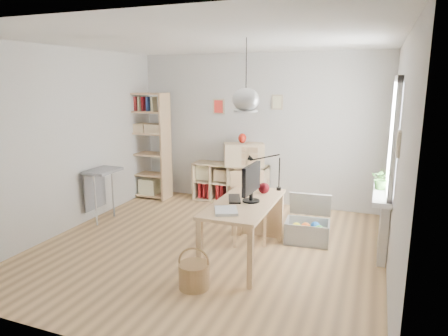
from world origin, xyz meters
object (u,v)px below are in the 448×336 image
(desk, at_px, (245,209))
(storage_chest, at_px, (308,227))
(monitor, at_px, (251,181))
(tall_bookshelf, at_px, (148,141))
(drawer_chest, at_px, (244,154))
(cube_shelf, at_px, (230,186))
(chair, at_px, (248,202))

(desk, distance_m, storage_chest, 1.18)
(monitor, bearing_deg, desk, -151.78)
(desk, bearing_deg, monitor, 26.00)
(tall_bookshelf, relative_size, drawer_chest, 2.84)
(drawer_chest, bearing_deg, desk, -95.24)
(cube_shelf, relative_size, drawer_chest, 1.99)
(cube_shelf, relative_size, monitor, 2.59)
(cube_shelf, height_order, monitor, monitor)
(chair, relative_size, monitor, 1.79)
(desk, xyz_separation_m, monitor, (0.07, 0.03, 0.36))
(chair, height_order, monitor, monitor)
(tall_bookshelf, bearing_deg, storage_chest, -18.53)
(monitor, relative_size, drawer_chest, 0.77)
(cube_shelf, bearing_deg, chair, -61.81)
(desk, height_order, tall_bookshelf, tall_bookshelf)
(drawer_chest, bearing_deg, monitor, -93.28)
(desk, bearing_deg, cube_shelf, 114.61)
(cube_shelf, relative_size, chair, 1.45)
(tall_bookshelf, xyz_separation_m, storage_chest, (3.25, -1.09, -0.88))
(chair, bearing_deg, drawer_chest, 86.38)
(storage_chest, distance_m, drawer_chest, 2.06)
(desk, xyz_separation_m, storage_chest, (0.66, 0.86, -0.45))
(tall_bookshelf, xyz_separation_m, chair, (2.44, -1.35, -0.54))
(desk, distance_m, monitor, 0.37)
(cube_shelf, bearing_deg, drawer_chest, -8.30)
(desk, relative_size, drawer_chest, 2.13)
(monitor, height_order, drawer_chest, monitor)
(desk, height_order, monitor, monitor)
(cube_shelf, bearing_deg, tall_bookshelf, -169.81)
(tall_bookshelf, height_order, monitor, tall_bookshelf)
(chair, height_order, storage_chest, chair)
(monitor, bearing_deg, storage_chest, 56.54)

